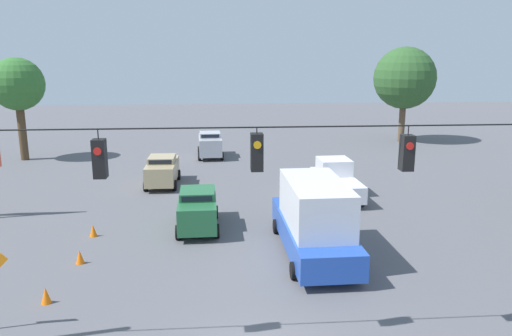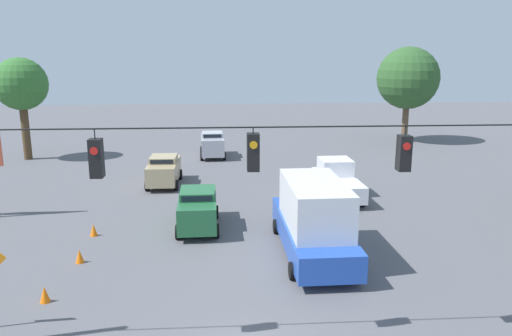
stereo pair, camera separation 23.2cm
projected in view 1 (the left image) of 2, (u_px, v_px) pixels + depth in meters
overhead_signal_span at (256, 196)px, 13.18m from camera, size 18.91×0.38×7.07m
pickup_truck_white_oncoming_far at (336, 180)px, 28.25m from camera, size 2.25×5.24×2.12m
sedan_green_withflow_mid at (198, 208)px, 23.16m from camera, size 2.00×4.22×1.87m
sedan_silver_withflow_deep at (210, 144)px, 39.15m from camera, size 2.08×3.95×1.98m
box_truck_blue_crossing_near at (314, 218)px, 20.03m from camera, size 2.70×7.39×3.10m
sedan_tan_withflow_far at (162, 170)px, 30.80m from camera, size 1.97×4.20×1.83m
traffic_cone_nearest at (46, 295)px, 16.29m from camera, size 0.33×0.33×0.55m
traffic_cone_second at (80, 257)px, 19.38m from camera, size 0.33×0.33×0.55m
traffic_cone_third at (93, 231)px, 22.25m from camera, size 0.33×0.33×0.55m
tree_horizon_left at (17, 85)px, 37.13m from camera, size 3.93×3.93×7.73m
tree_horizon_right at (405, 78)px, 45.00m from camera, size 5.56×5.56×8.61m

